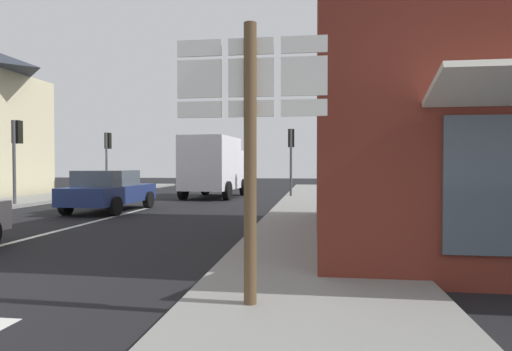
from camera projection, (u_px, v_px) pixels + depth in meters
The scene contains 9 objects.
ground_plane at pixel (127, 213), 14.94m from camera, with size 80.00×80.00×0.00m, color black.
sidewalk_right at pixel (316, 222), 12.08m from camera, with size 3.05×44.00×0.14m, color gray.
lane_centre_stripe at pixel (58, 231), 10.97m from camera, with size 0.16×12.00×0.01m, color silver.
sedan_far at pixel (109, 190), 15.59m from camera, with size 2.05×4.24×1.47m.
delivery_truck at pixel (214, 165), 22.17m from camera, with size 2.76×5.13×3.05m.
route_sign_post at pixel (250, 134), 4.76m from camera, with size 1.66×0.14×3.20m.
traffic_light_near_left at pixel (16, 143), 17.06m from camera, with size 0.30×0.49×3.41m.
traffic_light_far_left at pixel (108, 149), 24.53m from camera, with size 0.30×0.49×3.48m.
traffic_light_far_right at pixel (291, 147), 21.64m from camera, with size 0.30×0.49×3.45m.
Camera 1 is at (6.42, -4.16, 1.66)m, focal length 30.62 mm.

